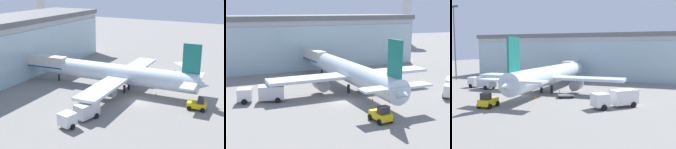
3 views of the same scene
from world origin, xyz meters
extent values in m
plane|color=gray|center=(0.00, 0.00, 0.00)|extent=(240.00, 240.00, 0.00)
cube|color=#B0B0B0|center=(0.00, 35.22, 5.99)|extent=(64.34, 18.90, 11.98)
cube|color=#A4C3CB|center=(0.44, 27.42, 5.39)|extent=(62.22, 3.84, 10.78)
cube|color=slate|center=(0.00, 35.22, 12.58)|extent=(65.62, 19.28, 1.20)
cube|color=beige|center=(1.76, 25.73, 4.43)|extent=(3.76, 14.47, 2.40)
cube|color=#194799|center=(1.76, 25.73, 3.38)|extent=(3.80, 14.47, 0.30)
cylinder|color=#4C4C51|center=(1.17, 31.07, 1.61)|extent=(0.70, 0.70, 3.23)
cylinder|color=silver|center=(59.34, 75.68, 14.76)|extent=(4.13, 4.13, 29.52)
cylinder|color=silver|center=(4.00, 7.25, 3.48)|extent=(5.82, 33.43, 3.76)
cone|color=silver|center=(2.96, 23.84, 3.48)|extent=(3.94, 3.23, 3.76)
cone|color=silver|center=(5.03, -9.35, 3.48)|extent=(3.63, 4.20, 3.38)
cube|color=silver|center=(4.10, 5.59, 3.10)|extent=(30.77, 6.09, 0.50)
cube|color=silver|center=(4.97, -8.35, 4.04)|extent=(11.13, 3.08, 0.30)
cube|color=#197266|center=(4.94, -7.86, 8.03)|extent=(0.56, 3.22, 5.34)
cylinder|color=gray|center=(-1.73, 5.72, 1.75)|extent=(2.29, 3.32, 2.10)
cylinder|color=gray|center=(9.87, 6.45, 1.75)|extent=(2.29, 3.32, 2.10)
cylinder|color=black|center=(3.04, 4.52, 0.80)|extent=(0.50, 0.50, 1.60)
cylinder|color=black|center=(5.29, 4.66, 0.80)|extent=(0.50, 0.50, 1.60)
cylinder|color=black|center=(3.15, 20.85, 0.80)|extent=(0.40, 0.40, 1.60)
cube|color=silver|center=(-14.71, 5.06, 1.40)|extent=(2.58, 2.58, 1.90)
cube|color=silver|center=(-10.59, 4.27, 1.55)|extent=(4.34, 2.92, 2.20)
cylinder|color=black|center=(-14.92, 3.98, 0.45)|extent=(0.94, 0.47, 0.90)
cylinder|color=black|center=(-14.50, 6.14, 0.45)|extent=(0.94, 0.47, 0.90)
cylinder|color=black|center=(-9.81, 3.00, 0.45)|extent=(0.94, 0.47, 0.90)
cylinder|color=black|center=(-9.40, 5.16, 0.45)|extent=(0.94, 0.47, 0.90)
cylinder|color=black|center=(16.98, -3.86, 0.45)|extent=(0.84, 0.86, 0.90)
cylinder|color=black|center=(20.56, -0.08, 0.45)|extent=(0.84, 0.86, 0.90)
cube|color=slate|center=(9.70, 1.36, 0.52)|extent=(3.22, 2.78, 0.16)
cylinder|color=black|center=(10.31, 2.54, 0.22)|extent=(0.44, 0.32, 0.44)
cylinder|color=slate|center=(10.31, 2.54, 1.05)|extent=(0.08, 0.08, 0.90)
cylinder|color=black|center=(11.03, 1.29, 0.22)|extent=(0.44, 0.32, 0.44)
cylinder|color=slate|center=(11.03, 1.29, 1.05)|extent=(0.08, 0.08, 0.90)
cylinder|color=black|center=(8.37, 1.43, 0.22)|extent=(0.44, 0.32, 0.44)
cylinder|color=slate|center=(8.37, 1.43, 1.05)|extent=(0.08, 0.08, 0.90)
cylinder|color=black|center=(9.09, 0.18, 0.22)|extent=(0.44, 0.32, 0.44)
cylinder|color=slate|center=(9.09, 0.18, 1.05)|extent=(0.08, 0.08, 0.90)
cube|color=yellow|center=(1.72, -10.11, 0.85)|extent=(2.19, 3.40, 0.90)
cube|color=#26262B|center=(1.80, -10.74, 1.80)|extent=(1.51, 1.17, 1.00)
cylinder|color=black|center=(0.69, -9.11, 0.40)|extent=(0.45, 0.84, 0.80)
cylinder|color=black|center=(2.47, -8.88, 0.40)|extent=(0.45, 0.84, 0.80)
cylinder|color=black|center=(0.97, -11.33, 0.40)|extent=(0.45, 0.84, 0.80)
cylinder|color=black|center=(2.75, -11.10, 0.40)|extent=(0.45, 0.84, 0.80)
cone|color=orange|center=(4.87, -1.41, 0.28)|extent=(0.36, 0.36, 0.55)
cone|color=orange|center=(18.15, 6.83, 0.28)|extent=(0.36, 0.36, 0.55)
camera|label=1|loc=(-48.76, -21.70, 21.13)|focal=50.00mm
camera|label=2|loc=(-17.34, -45.35, 14.82)|focal=50.00mm
camera|label=3|loc=(27.96, -41.61, 9.03)|focal=42.00mm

